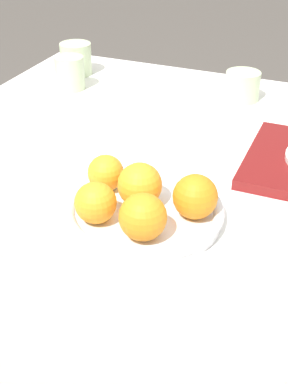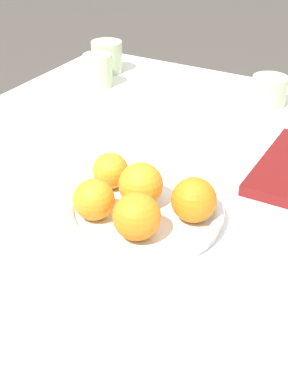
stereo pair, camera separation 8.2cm
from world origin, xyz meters
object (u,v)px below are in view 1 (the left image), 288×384
(fruit_platter, at_px, (144,211))
(orange_0, at_px, (140,185))
(cup_1, at_px, (242,86))
(orange_2, at_px, (195,197))
(cup_0, at_px, (76,59))
(orange_4, at_px, (96,203))
(orange_1, at_px, (143,217))
(orange_3, at_px, (106,173))
(cup_2, at_px, (70,73))

(fruit_platter, distance_m, orange_0, 0.04)
(cup_1, bearing_deg, orange_2, -84.05)
(fruit_platter, xyz_separation_m, cup_0, (-0.42, 0.55, 0.03))
(orange_4, bearing_deg, orange_1, -7.61)
(orange_1, relative_size, orange_3, 1.16)
(orange_3, bearing_deg, orange_2, -6.79)
(orange_2, xyz_separation_m, orange_3, (-0.16, 0.02, -0.00))
(orange_2, relative_size, cup_2, 0.87)
(orange_0, height_order, orange_4, orange_0)
(orange_4, height_order, cup_1, orange_4)
(fruit_platter, relative_size, orange_2, 3.65)
(orange_0, height_order, cup_1, orange_0)
(orange_2, distance_m, cup_1, 0.53)
(fruit_platter, bearing_deg, orange_3, 158.96)
(orange_3, distance_m, cup_0, 0.62)
(orange_0, distance_m, cup_1, 0.53)
(orange_4, distance_m, cup_0, 0.70)
(orange_1, relative_size, orange_2, 1.01)
(orange_0, height_order, orange_2, orange_0)
(orange_1, bearing_deg, fruit_platter, 111.32)
(orange_0, bearing_deg, cup_0, 127.35)
(cup_2, bearing_deg, cup_0, 110.67)
(orange_4, relative_size, cup_2, 0.80)
(orange_2, bearing_deg, cup_2, 136.75)
(fruit_platter, height_order, cup_2, cup_2)
(orange_4, xyz_separation_m, cup_0, (-0.37, 0.60, -0.01))
(orange_1, height_order, cup_0, orange_1)
(orange_1, xyz_separation_m, cup_1, (-0.00, 0.61, -0.02))
(fruit_platter, bearing_deg, orange_2, 8.74)
(cup_1, relative_size, cup_2, 1.01)
(orange_0, distance_m, cup_2, 0.57)
(orange_3, height_order, orange_4, orange_4)
(orange_3, xyz_separation_m, cup_1, (0.10, 0.51, -0.02))
(orange_1, xyz_separation_m, orange_2, (0.05, 0.08, -0.00))
(orange_0, bearing_deg, cup_2, 130.40)
(orange_3, height_order, cup_2, same)
(orange_0, relative_size, orange_3, 1.17)
(orange_0, height_order, orange_1, same)
(fruit_platter, xyz_separation_m, orange_1, (0.03, -0.07, 0.04))
(cup_1, bearing_deg, cup_2, -167.00)
(orange_3, relative_size, orange_4, 0.94)
(orange_1, xyz_separation_m, orange_3, (-0.11, 0.10, -0.00))
(orange_1, bearing_deg, orange_2, 57.03)
(orange_0, bearing_deg, orange_4, -122.67)
(orange_3, xyz_separation_m, orange_4, (0.03, -0.09, 0.00))
(orange_3, relative_size, cup_0, 0.74)
(orange_2, xyz_separation_m, orange_4, (-0.13, -0.07, -0.00))
(fruit_platter, distance_m, orange_3, 0.09)
(orange_3, xyz_separation_m, cup_0, (-0.34, 0.51, -0.01))
(orange_3, bearing_deg, orange_0, -16.91)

